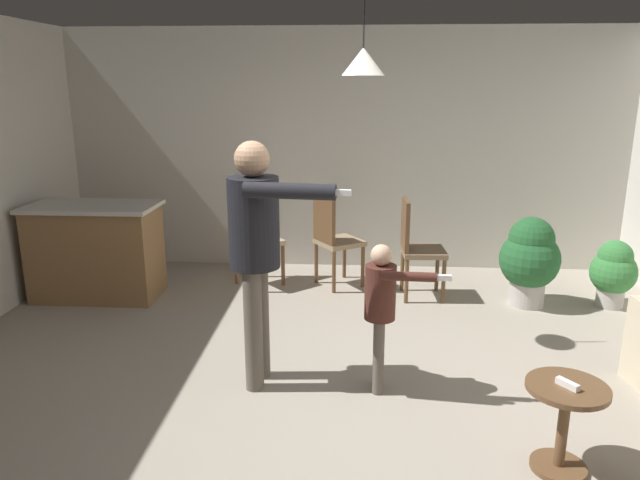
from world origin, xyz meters
name	(u,v)px	position (x,y,z in m)	size (l,w,h in m)	color
ground	(333,405)	(0.00, 0.00, 0.00)	(7.68, 7.68, 0.00)	#9E9384
wall_back	(345,151)	(0.00, 3.20, 1.35)	(6.40, 0.10, 2.70)	beige
kitchen_counter	(96,251)	(-2.45, 1.94, 0.48)	(1.26, 0.66, 0.95)	olive
side_table_by_couch	(564,417)	(1.29, -0.59, 0.33)	(0.44, 0.44, 0.52)	brown
person_adult	(256,239)	(-0.54, 0.29, 1.08)	(0.83, 0.56, 1.74)	#60564C
person_child	(382,302)	(0.32, 0.24, 0.66)	(0.55, 0.32, 1.06)	#60564C
dining_chair_by_counter	(255,234)	(-0.94, 2.46, 0.55)	(0.59, 0.59, 1.00)	brown
dining_chair_near_wall	(416,245)	(0.74, 2.13, 0.55)	(0.44, 0.44, 1.00)	brown
dining_chair_centre_back	(334,236)	(-0.10, 2.40, 0.55)	(0.58, 0.58, 1.00)	brown
potted_plant_corner	(613,271)	(2.60, 1.98, 0.36)	(0.43, 0.43, 0.66)	#B7B2AD
potted_plant_by_wall	(530,257)	(1.80, 1.98, 0.48)	(0.57, 0.57, 0.88)	#B7B2AD
spare_remote_on_table	(568,384)	(1.28, -0.61, 0.54)	(0.04, 0.13, 0.04)	white
ceiling_light_pendant	(363,61)	(0.17, 0.99, 2.25)	(0.32, 0.32, 0.55)	silver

